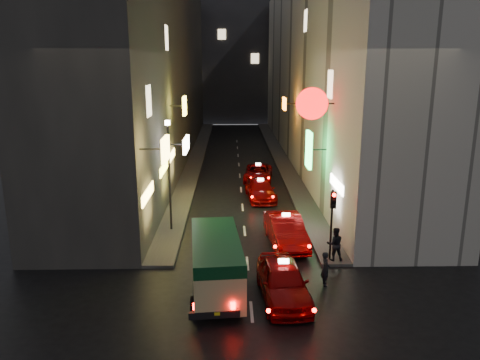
{
  "coord_description": "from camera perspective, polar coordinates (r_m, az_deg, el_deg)",
  "views": [
    {
      "loc": [
        -0.79,
        -12.37,
        9.43
      ],
      "look_at": [
        -0.26,
        13.0,
        3.03
      ],
      "focal_mm": 35.0,
      "sensor_mm": 36.0,
      "label": 1
    }
  ],
  "objects": [
    {
      "name": "minibus",
      "position": [
        19.75,
        -2.93,
        -9.51
      ],
      "size": [
        2.41,
        5.69,
        2.38
      ],
      "color": "#C9BA7D",
      "rests_on": "ground"
    },
    {
      "name": "lamp_post",
      "position": [
        26.23,
        -8.63,
        1.43
      ],
      "size": [
        0.28,
        0.28,
        6.22
      ],
      "color": "black",
      "rests_on": "sidewalk_left"
    },
    {
      "name": "taxi_far",
      "position": [
        38.12,
        2.22,
        1.01
      ],
      "size": [
        2.51,
        5.02,
        1.7
      ],
      "color": "#860405",
      "rests_on": "ground"
    },
    {
      "name": "pedestrian_sidewalk",
      "position": [
        23.02,
        11.5,
        -7.4
      ],
      "size": [
        0.7,
        0.44,
        1.86
      ],
      "primitive_type": "imported",
      "rotation": [
        0.0,
        0.0,
        3.15
      ],
      "color": "black",
      "rests_on": "sidewalk_right"
    },
    {
      "name": "pedestrian_crossing",
      "position": [
        20.83,
        10.39,
        -10.34
      ],
      "size": [
        0.37,
        0.57,
        1.74
      ],
      "primitive_type": "imported",
      "rotation": [
        0.0,
        0.0,
        1.57
      ],
      "color": "black",
      "rests_on": "ground"
    },
    {
      "name": "taxi_near",
      "position": [
        19.49,
        5.29,
        -11.82
      ],
      "size": [
        2.74,
        5.89,
        2.0
      ],
      "color": "#860405",
      "rests_on": "ground"
    },
    {
      "name": "building_left",
      "position": [
        46.93,
        -10.31,
        13.41
      ],
      "size": [
        7.66,
        52.0,
        18.0
      ],
      "color": "#3B3936",
      "rests_on": "ground"
    },
    {
      "name": "taxi_third",
      "position": [
        33.06,
        2.51,
        -1.02
      ],
      "size": [
        2.42,
        5.05,
        1.73
      ],
      "color": "#860405",
      "rests_on": "ground"
    },
    {
      "name": "sidewalk_right",
      "position": [
        47.57,
        4.92,
        2.76
      ],
      "size": [
        1.5,
        52.0,
        0.15
      ],
      "primitive_type": "cube",
      "color": "#484643",
      "rests_on": "ground"
    },
    {
      "name": "sidewalk_left",
      "position": [
        47.43,
        -5.35,
        2.72
      ],
      "size": [
        1.5,
        52.0,
        0.15
      ],
      "primitive_type": "cube",
      "color": "#484643",
      "rests_on": "ground"
    },
    {
      "name": "building_right",
      "position": [
        47.19,
        9.82,
        13.43
      ],
      "size": [
        8.13,
        52.0,
        18.0
      ],
      "color": "beige",
      "rests_on": "ground"
    },
    {
      "name": "traffic_light",
      "position": [
        22.42,
        11.23,
        -3.62
      ],
      "size": [
        0.26,
        0.43,
        3.5
      ],
      "color": "black",
      "rests_on": "sidewalk_right"
    },
    {
      "name": "building_far",
      "position": [
        78.39,
        -0.63,
        15.3
      ],
      "size": [
        30.0,
        10.0,
        22.0
      ],
      "primitive_type": "cube",
      "color": "#333338",
      "rests_on": "ground"
    },
    {
      "name": "taxi_second",
      "position": [
        24.97,
        5.61,
        -5.84
      ],
      "size": [
        2.9,
        5.97,
        2.01
      ],
      "color": "#860405",
      "rests_on": "ground"
    }
  ]
}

